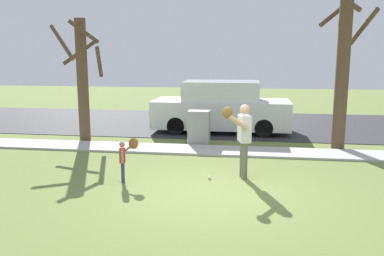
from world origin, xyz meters
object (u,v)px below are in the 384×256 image
Objects in this scene: baseball at (209,177)px; street_tree_far at (82,76)px; street_tree_near at (344,51)px; person_adult at (243,133)px; utility_cabinet at (199,127)px; parked_van_white at (221,108)px; person_child at (126,154)px.

street_tree_far reaches higher than baseball.
street_tree_near is 1.40× the size of street_tree_far.
baseball is (-0.74, -0.20, -1.02)m from person_adult.
baseball is 0.02× the size of street_tree_far.
parked_van_white reaches higher than utility_cabinet.
baseball is at bearing -38.36° from street_tree_far.
person_adult is 5.74m from parked_van_white.
street_tree_far is at bearing 108.15° from person_child.
street_tree_far is (-3.85, -0.06, 1.61)m from utility_cabinet.
utility_cabinet reaches higher than person_child.
person_adult reaches higher than baseball.
person_adult is at bearing -1.26° from person_child.
baseball is at bearing -78.84° from utility_cabinet.
parked_van_white is (4.40, 2.24, -1.26)m from street_tree_far.
utility_cabinet is (1.11, 4.15, -0.10)m from person_child.
parked_van_white reaches higher than baseball.
street_tree_near reaches higher than person_child.
person_child is 5.15m from street_tree_far.
street_tree_far is at bearing -48.52° from person_adult.
parked_van_white is at bearing 26.94° from street_tree_far.
person_adult is 4.90m from street_tree_near.
person_adult is 1.28m from baseball.
street_tree_near is (4.32, 0.00, 2.42)m from utility_cabinet.
person_adult is 0.31× the size of street_tree_near.
utility_cabinet is 0.22× the size of parked_van_white.
utility_cabinet is 2.27m from parked_van_white.
parked_van_white is (0.55, 2.17, 0.36)m from utility_cabinet.
baseball is 0.01× the size of street_tree_near.
utility_cabinet is at bearing -104.16° from parked_van_white.
person_adult is 2.69m from person_child.
person_child is 1.99m from baseball.
baseball is 6.21m from street_tree_far.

